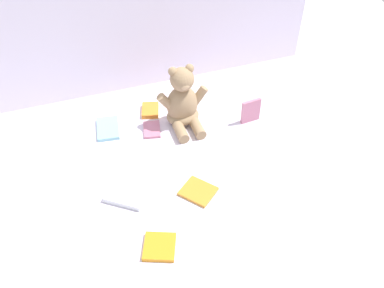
% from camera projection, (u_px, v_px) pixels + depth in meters
% --- Properties ---
extents(ground_plane, '(3.20, 3.20, 0.00)m').
position_uv_depth(ground_plane, '(179.00, 147.00, 1.61)').
color(ground_plane, silver).
extents(backdrop_drape, '(1.53, 0.03, 0.58)m').
position_uv_depth(backdrop_drape, '(143.00, 25.00, 1.73)').
color(backdrop_drape, silver).
rests_on(backdrop_drape, ground_plane).
extents(teddy_bear, '(0.22, 0.19, 0.26)m').
position_uv_depth(teddy_bear, '(183.00, 103.00, 1.66)').
color(teddy_bear, '#9E7F5B').
rests_on(teddy_bear, ground_plane).
extents(book_case_0, '(0.13, 0.13, 0.01)m').
position_uv_depth(book_case_0, '(160.00, 247.00, 1.27)').
color(book_case_0, orange).
rests_on(book_case_0, ground_plane).
extents(book_case_1, '(0.08, 0.02, 0.10)m').
position_uv_depth(book_case_1, '(251.00, 111.00, 1.69)').
color(book_case_1, '#BB6D87').
rests_on(book_case_1, ground_plane).
extents(book_case_2, '(0.15, 0.13, 0.02)m').
position_uv_depth(book_case_2, '(125.00, 198.00, 1.41)').
color(book_case_2, white).
rests_on(book_case_2, ground_plane).
extents(book_case_3, '(0.15, 0.15, 0.01)m').
position_uv_depth(book_case_3, '(198.00, 191.00, 1.44)').
color(book_case_3, orange).
rests_on(book_case_3, ground_plane).
extents(book_case_4, '(0.11, 0.15, 0.01)m').
position_uv_depth(book_case_4, '(108.00, 128.00, 1.68)').
color(book_case_4, '#82BDCC').
rests_on(book_case_4, ground_plane).
extents(book_case_5, '(0.09, 0.11, 0.01)m').
position_uv_depth(book_case_5, '(152.00, 130.00, 1.68)').
color(book_case_5, '#BA6C86').
rests_on(book_case_5, ground_plane).
extents(book_case_6, '(0.09, 0.11, 0.02)m').
position_uv_depth(book_case_6, '(150.00, 110.00, 1.76)').
color(book_case_6, orange).
rests_on(book_case_6, ground_plane).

